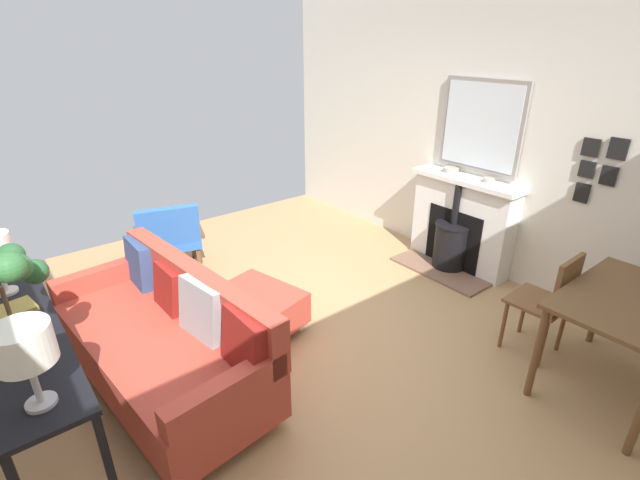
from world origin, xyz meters
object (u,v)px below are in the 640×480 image
fireplace (459,228)px  dining_table (630,312)px  armchair_accent (169,236)px  console_table (25,349)px  sofa (166,338)px  table_lamp_far_end (23,348)px  ottoman (254,310)px  mantel_bowl_far (489,180)px  mantel_bowl_near (451,170)px  dining_chair_near_fireplace (551,298)px  book_stack (13,313)px  potted_plant (5,297)px

fireplace → dining_table: bearing=67.9°
armchair_accent → console_table: (1.45, 1.55, 0.20)m
sofa → dining_table: (-2.42, 2.06, 0.29)m
dining_table → table_lamp_far_end: bearing=-23.5°
ottoman → mantel_bowl_far: bearing=167.8°
mantel_bowl_near → dining_chair_near_fireplace: size_ratio=0.19×
ottoman → dining_table: (-1.63, 2.18, 0.43)m
sofa → console_table: 0.86m
mantel_bowl_near → mantel_bowl_far: mantel_bowl_near is taller
sofa → ottoman: 0.81m
fireplace → sofa: size_ratio=0.60×
console_table → armchair_accent: bearing=-133.1°
armchair_accent → book_stack: size_ratio=2.91×
mantel_bowl_near → mantel_bowl_far: bearing=90.0°
ottoman → console_table: console_table is taller
mantel_bowl_near → sofa: mantel_bowl_near is taller
book_stack → mantel_bowl_near: bearing=176.9°
mantel_bowl_far → console_table: bearing=-5.8°
potted_plant → dining_table: 3.79m
mantel_bowl_near → armchair_accent: (2.59, -1.50, -0.58)m
ottoman → potted_plant: potted_plant is taller
mantel_bowl_far → armchair_accent: bearing=-37.1°
console_table → mantel_bowl_far: bearing=174.2°
ottoman → armchair_accent: size_ratio=1.03×
armchair_accent → dining_table: armchair_accent is taller
fireplace → book_stack: fireplace is taller
mantel_bowl_far → console_table: mantel_bowl_far is taller
mantel_bowl_near → sofa: bearing=0.7°
sofa → potted_plant: potted_plant is taller
ottoman → table_lamp_far_end: 1.96m
ottoman → dining_chair_near_fireplace: dining_chair_near_fireplace is taller
fireplace → book_stack: (3.99, -0.45, 0.33)m
table_lamp_far_end → book_stack: size_ratio=1.55×
armchair_accent → potted_plant: 2.32m
mantel_bowl_far → table_lamp_far_end: (4.04, 0.25, 0.04)m
fireplace → mantel_bowl_near: bearing=-102.6°
armchair_accent → dining_table: (-1.78, 3.61, 0.20)m
sofa → dining_chair_near_fireplace: size_ratio=2.29×
potted_plant → dining_table: (-3.24, 1.92, -0.44)m
potted_plant → mantel_bowl_near: bearing=-177.4°
console_table → book_stack: 0.29m
table_lamp_far_end → potted_plant: (0.01, -0.51, 0.02)m
sofa → potted_plant: bearing=10.1°
fireplace → dining_chair_near_fireplace: bearing=61.0°
console_table → dining_chair_near_fireplace: size_ratio=1.97×
mantel_bowl_far → dining_chair_near_fireplace: 1.49m
sofa → fireplace: bearing=176.7°
fireplace → console_table: bearing=-2.6°
mantel_bowl_far → armchair_accent: size_ratio=0.14×
armchair_accent → potted_plant: bearing=49.1°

